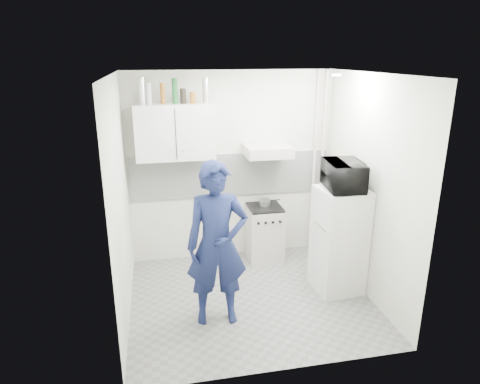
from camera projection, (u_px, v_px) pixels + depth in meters
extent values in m
plane|color=#5B5B57|center=(250.00, 298.00, 5.12)|extent=(2.80, 2.80, 0.00)
plane|color=white|center=(252.00, 74.00, 4.32)|extent=(2.80, 2.80, 0.00)
plane|color=silver|center=(231.00, 168.00, 5.89)|extent=(2.80, 0.00, 2.80)
plane|color=silver|center=(120.00, 204.00, 4.46)|extent=(0.00, 2.60, 2.60)
plane|color=silver|center=(368.00, 188.00, 4.99)|extent=(0.00, 2.60, 2.60)
imported|color=#141C43|center=(217.00, 245.00, 4.46)|extent=(0.67, 0.46, 1.78)
cube|color=#B8B2A9|center=(264.00, 234.00, 6.02)|extent=(0.47, 0.47, 0.76)
cube|color=white|center=(339.00, 240.00, 5.16)|extent=(0.58, 0.58, 1.30)
cube|color=black|center=(265.00, 207.00, 5.90)|extent=(0.46, 0.46, 0.03)
cylinder|color=silver|center=(265.00, 202.00, 5.91)|extent=(0.16, 0.16, 0.09)
imported|color=black|center=(344.00, 175.00, 4.91)|extent=(0.63, 0.46, 0.33)
cylinder|color=silver|center=(142.00, 91.00, 5.18)|extent=(0.08, 0.08, 0.32)
cylinder|color=#B2B7BC|center=(149.00, 94.00, 5.21)|extent=(0.07, 0.07, 0.26)
cylinder|color=brown|center=(163.00, 94.00, 5.24)|extent=(0.06, 0.06, 0.26)
cylinder|color=#144C1E|center=(175.00, 91.00, 5.26)|extent=(0.07, 0.07, 0.31)
cylinder|color=black|center=(183.00, 96.00, 5.30)|extent=(0.07, 0.07, 0.19)
cylinder|color=brown|center=(193.00, 98.00, 5.33)|extent=(0.07, 0.07, 0.14)
cylinder|color=silver|center=(206.00, 90.00, 5.33)|extent=(0.08, 0.08, 0.31)
cube|color=white|center=(175.00, 132.00, 5.41)|extent=(1.00, 0.35, 0.70)
cube|color=#B8B2A9|center=(268.00, 151.00, 5.66)|extent=(0.60, 0.50, 0.14)
cube|color=white|center=(231.00, 175.00, 5.90)|extent=(2.74, 0.03, 0.60)
cylinder|color=#B8B2A9|center=(322.00, 164.00, 6.06)|extent=(0.05, 0.05, 2.60)
cylinder|color=#B8B2A9|center=(314.00, 165.00, 6.04)|extent=(0.04, 0.04, 2.60)
cylinder|color=white|center=(336.00, 75.00, 4.71)|extent=(0.10, 0.10, 0.02)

